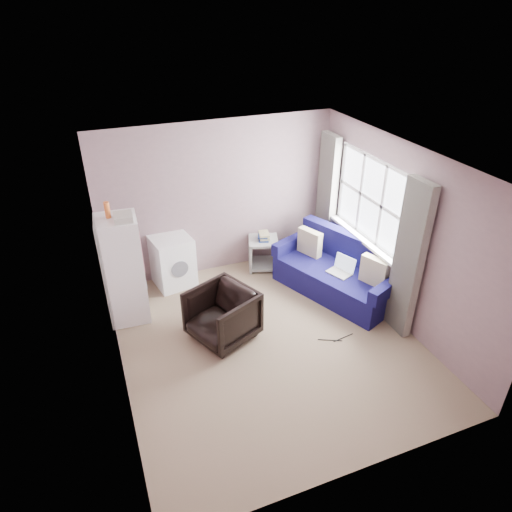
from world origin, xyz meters
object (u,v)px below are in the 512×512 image
(fridge, at_px, (123,269))
(side_table, at_px, (263,251))
(washing_machine, at_px, (173,260))
(sofa, at_px, (339,273))
(armchair, at_px, (222,313))

(fridge, relative_size, side_table, 2.72)
(washing_machine, distance_m, side_table, 1.53)
(side_table, xyz_separation_m, sofa, (0.83, -1.08, 0.01))
(washing_machine, bearing_deg, side_table, -11.86)
(armchair, height_order, washing_machine, washing_machine)
(armchair, xyz_separation_m, fridge, (-1.11, 0.93, 0.40))
(washing_machine, bearing_deg, sofa, -35.55)
(fridge, relative_size, washing_machine, 2.17)
(fridge, distance_m, washing_machine, 1.07)
(fridge, relative_size, sofa, 0.83)
(side_table, relative_size, sofa, 0.31)
(fridge, bearing_deg, washing_machine, 41.97)
(fridge, distance_m, sofa, 3.22)
(fridge, height_order, side_table, fridge)
(armchair, distance_m, washing_machine, 1.59)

